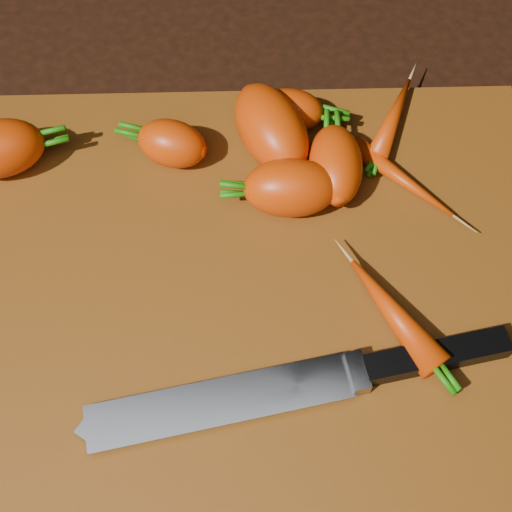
{
  "coord_description": "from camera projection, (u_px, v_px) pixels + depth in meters",
  "views": [
    {
      "loc": [
        -0.01,
        -0.26,
        0.53
      ],
      "look_at": [
        0.0,
        0.01,
        0.03
      ],
      "focal_mm": 50.0,
      "sensor_mm": 36.0,
      "label": 1
    }
  ],
  "objects": [
    {
      "name": "carrot_7",
      "position": [
        402.0,
        179.0,
        0.62
      ],
      "size": [
        0.09,
        0.09,
        0.02
      ],
      "primitive_type": "ellipsoid",
      "rotation": [
        0.0,
        0.0,
        -0.78
      ],
      "color": "#D93A04",
      "rests_on": "cutting_board"
    },
    {
      "name": "carrot_3",
      "position": [
        335.0,
        165.0,
        0.61
      ],
      "size": [
        0.05,
        0.08,
        0.05
      ],
      "primitive_type": "ellipsoid",
      "rotation": [
        0.0,
        0.0,
        1.56
      ],
      "color": "#D93A04",
      "rests_on": "cutting_board"
    },
    {
      "name": "carrot_1",
      "position": [
        172.0,
        144.0,
        0.62
      ],
      "size": [
        0.07,
        0.06,
        0.04
      ],
      "primitive_type": "ellipsoid",
      "rotation": [
        0.0,
        0.0,
        2.8
      ],
      "color": "#D93A04",
      "rests_on": "cutting_board"
    },
    {
      "name": "carrot_5",
      "position": [
        290.0,
        111.0,
        0.64
      ],
      "size": [
        0.07,
        0.05,
        0.04
      ],
      "primitive_type": "ellipsoid",
      "rotation": [
        0.0,
        0.0,
        -0.16
      ],
      "color": "#D93A04",
      "rests_on": "cutting_board"
    },
    {
      "name": "knife",
      "position": [
        246.0,
        396.0,
        0.53
      ],
      "size": [
        0.32,
        0.09,
        0.02
      ],
      "rotation": [
        0.0,
        0.0,
        0.19
      ],
      "color": "gray",
      "rests_on": "cutting_board"
    },
    {
      "name": "carrot_8",
      "position": [
        393.0,
        313.0,
        0.55
      ],
      "size": [
        0.08,
        0.11,
        0.03
      ],
      "primitive_type": "ellipsoid",
      "rotation": [
        0.0,
        0.0,
        2.11
      ],
      "color": "#D93A04",
      "rests_on": "cutting_board"
    },
    {
      "name": "cutting_board",
      "position": [
        256.0,
        280.0,
        0.59
      ],
      "size": [
        0.5,
        0.4,
        0.01
      ],
      "primitive_type": "cube",
      "color": "brown",
      "rests_on": "ground"
    },
    {
      "name": "ground",
      "position": [
        256.0,
        286.0,
        0.6
      ],
      "size": [
        2.0,
        2.0,
        0.01
      ],
      "primitive_type": "cube",
      "color": "black"
    },
    {
      "name": "carrot_2",
      "position": [
        271.0,
        128.0,
        0.62
      ],
      "size": [
        0.09,
        0.11,
        0.06
      ],
      "primitive_type": "ellipsoid",
      "rotation": [
        0.0,
        0.0,
        -1.17
      ],
      "color": "#D93A04",
      "rests_on": "cutting_board"
    },
    {
      "name": "carrot_6",
      "position": [
        393.0,
        118.0,
        0.65
      ],
      "size": [
        0.06,
        0.1,
        0.02
      ],
      "primitive_type": "ellipsoid",
      "rotation": [
        0.0,
        0.0,
        1.14
      ],
      "color": "#D93A04",
      "rests_on": "cutting_board"
    },
    {
      "name": "carrot_4",
      "position": [
        290.0,
        188.0,
        0.6
      ],
      "size": [
        0.08,
        0.05,
        0.05
      ],
      "primitive_type": "ellipsoid",
      "rotation": [
        0.0,
        0.0,
        3.12
      ],
      "color": "#D93A04",
      "rests_on": "cutting_board"
    }
  ]
}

